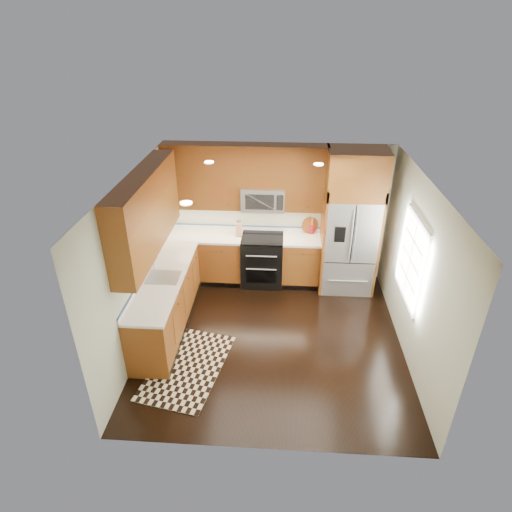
# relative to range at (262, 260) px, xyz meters

# --- Properties ---
(ground) EXTENTS (4.00, 4.00, 0.00)m
(ground) POSITION_rel_range_xyz_m (0.25, -1.67, -0.47)
(ground) COLOR black
(ground) RESTS_ON ground
(wall_back) EXTENTS (4.00, 0.02, 2.60)m
(wall_back) POSITION_rel_range_xyz_m (0.25, 0.33, 0.83)
(wall_back) COLOR beige
(wall_back) RESTS_ON ground
(wall_left) EXTENTS (0.02, 4.00, 2.60)m
(wall_left) POSITION_rel_range_xyz_m (-1.75, -1.67, 0.83)
(wall_left) COLOR beige
(wall_left) RESTS_ON ground
(wall_right) EXTENTS (0.02, 4.00, 2.60)m
(wall_right) POSITION_rel_range_xyz_m (2.25, -1.67, 0.83)
(wall_right) COLOR beige
(wall_right) RESTS_ON ground
(window) EXTENTS (0.04, 1.10, 1.30)m
(window) POSITION_rel_range_xyz_m (2.23, -1.47, 0.93)
(window) COLOR white
(window) RESTS_ON ground
(base_cabinets) EXTENTS (2.85, 3.00, 0.90)m
(base_cabinets) POSITION_rel_range_xyz_m (-0.98, -0.77, -0.02)
(base_cabinets) COLOR brown
(base_cabinets) RESTS_ON ground
(countertop) EXTENTS (2.86, 3.01, 0.04)m
(countertop) POSITION_rel_range_xyz_m (-0.84, -0.65, 0.45)
(countertop) COLOR white
(countertop) RESTS_ON base_cabinets
(upper_cabinets) EXTENTS (2.85, 3.00, 1.15)m
(upper_cabinets) POSITION_rel_range_xyz_m (-0.90, -0.58, 1.56)
(upper_cabinets) COLOR brown
(upper_cabinets) RESTS_ON ground
(range) EXTENTS (0.76, 0.67, 0.95)m
(range) POSITION_rel_range_xyz_m (0.00, 0.00, 0.00)
(range) COLOR black
(range) RESTS_ON ground
(microwave) EXTENTS (0.76, 0.40, 0.42)m
(microwave) POSITION_rel_range_xyz_m (-0.00, 0.13, 1.19)
(microwave) COLOR #B2B2B7
(microwave) RESTS_ON ground
(refrigerator) EXTENTS (0.98, 0.75, 2.60)m
(refrigerator) POSITION_rel_range_xyz_m (1.55, -0.04, 0.83)
(refrigerator) COLOR #B2B2B7
(refrigerator) RESTS_ON ground
(sink_faucet) EXTENTS (0.54, 0.44, 0.37)m
(sink_faucet) POSITION_rel_range_xyz_m (-1.48, -1.44, 0.52)
(sink_faucet) COLOR #B2B2B7
(sink_faucet) RESTS_ON countertop
(rug) EXTENTS (1.25, 1.75, 0.01)m
(rug) POSITION_rel_range_xyz_m (-0.95, -2.39, -0.46)
(rug) COLOR black
(rug) RESTS_ON ground
(knife_block) EXTENTS (0.13, 0.17, 0.30)m
(knife_block) POSITION_rel_range_xyz_m (-0.44, 0.09, 0.59)
(knife_block) COLOR #B47A57
(knife_block) RESTS_ON countertop
(utensil_crock) EXTENTS (0.13, 0.13, 0.31)m
(utensil_crock) POSITION_rel_range_xyz_m (0.90, 0.25, 0.58)
(utensil_crock) COLOR maroon
(utensil_crock) RESTS_ON countertop
(cutting_board) EXTENTS (0.39, 0.39, 0.02)m
(cutting_board) POSITION_rel_range_xyz_m (0.87, 0.27, 0.48)
(cutting_board) COLOR brown
(cutting_board) RESTS_ON countertop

